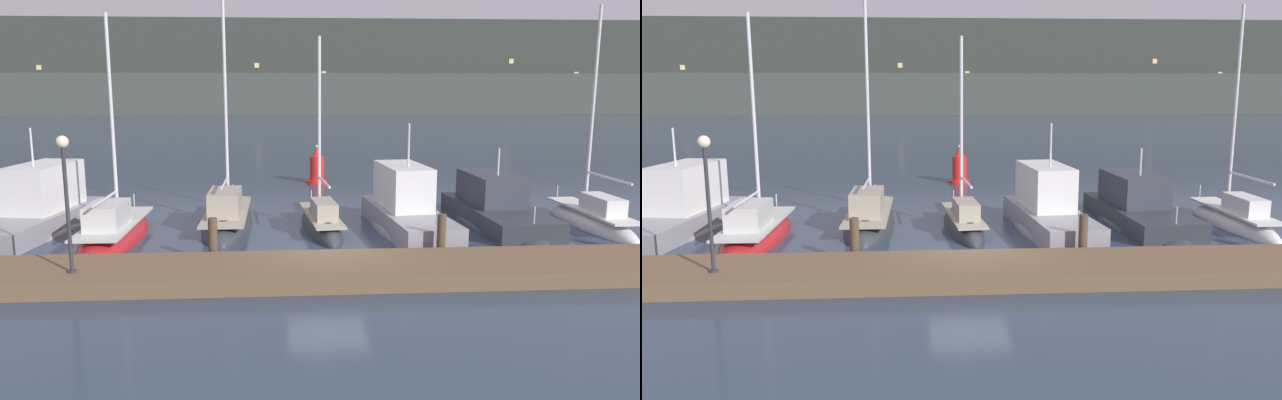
% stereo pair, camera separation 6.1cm
% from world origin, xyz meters
% --- Properties ---
extents(ground_plane, '(400.00, 400.00, 0.00)m').
position_xyz_m(ground_plane, '(0.00, 0.00, 0.00)').
color(ground_plane, '#2D3D51').
extents(dock, '(29.98, 2.80, 0.45)m').
position_xyz_m(dock, '(0.00, -1.90, 0.23)').
color(dock, brown).
rests_on(dock, ground).
extents(mooring_pile_1, '(0.28, 0.28, 1.41)m').
position_xyz_m(mooring_pile_1, '(-3.48, -0.25, 0.71)').
color(mooring_pile_1, '#4C3D2D').
rests_on(mooring_pile_1, ground).
extents(mooring_pile_2, '(0.28, 0.28, 1.43)m').
position_xyz_m(mooring_pile_2, '(3.48, -0.25, 0.71)').
color(mooring_pile_2, '#4C3D2D').
rests_on(mooring_pile_2, ground).
extents(motorboat_berth_1, '(3.58, 7.74, 4.26)m').
position_xyz_m(motorboat_berth_1, '(-10.30, 4.44, 0.50)').
color(motorboat_berth_1, gray).
rests_on(motorboat_berth_1, ground).
extents(sailboat_berth_2, '(1.98, 6.37, 8.31)m').
position_xyz_m(sailboat_berth_2, '(-7.22, 2.99, 0.16)').
color(sailboat_berth_2, red).
rests_on(sailboat_berth_2, ground).
extents(sailboat_berth_3, '(1.87, 6.79, 9.32)m').
position_xyz_m(sailboat_berth_3, '(-3.44, 4.68, 0.14)').
color(sailboat_berth_3, '#2D3338').
rests_on(sailboat_berth_3, ground).
extents(sailboat_berth_4, '(1.73, 5.62, 7.77)m').
position_xyz_m(sailboat_berth_4, '(0.07, 3.88, 0.11)').
color(sailboat_berth_4, '#2D3338').
rests_on(sailboat_berth_4, ground).
extents(motorboat_berth_5, '(2.84, 7.25, 4.57)m').
position_xyz_m(motorboat_berth_5, '(3.18, 3.45, 0.43)').
color(motorboat_berth_5, gray).
rests_on(motorboat_berth_5, ground).
extents(motorboat_berth_6, '(2.97, 7.31, 3.42)m').
position_xyz_m(motorboat_berth_6, '(6.87, 4.42, 0.34)').
color(motorboat_berth_6, '#2D3338').
rests_on(motorboat_berth_6, ground).
extents(sailboat_berth_7, '(1.50, 6.12, 8.76)m').
position_xyz_m(sailboat_berth_7, '(10.38, 3.80, 0.16)').
color(sailboat_berth_7, white).
rests_on(sailboat_berth_7, ground).
extents(channel_buoy, '(1.15, 1.15, 2.06)m').
position_xyz_m(channel_buoy, '(0.61, 14.75, 0.78)').
color(channel_buoy, red).
rests_on(channel_buoy, ground).
extents(dock_lamppost, '(0.32, 0.32, 3.61)m').
position_xyz_m(dock_lamppost, '(-6.98, -2.28, 2.90)').
color(dock_lamppost, '#2D2D33').
rests_on(dock_lamppost, dock).
extents(hillside_backdrop, '(240.00, 23.00, 15.99)m').
position_xyz_m(hillside_backdrop, '(-1.01, 97.66, 7.36)').
color(hillside_backdrop, '#333833').
rests_on(hillside_backdrop, ground).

